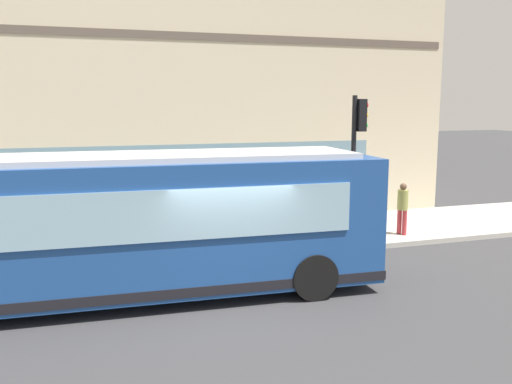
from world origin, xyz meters
TOP-DOWN VIEW (x-y plane):
  - ground at (0.00, 0.00)m, footprint 120.00×120.00m
  - sidewalk_curb at (4.75, 0.00)m, footprint 4.29×40.00m
  - building_corner at (10.71, 0.00)m, footprint 7.69×20.43m
  - city_bus_nearside at (0.79, 1.57)m, footprint 3.05×10.16m
  - traffic_light_near_corner at (3.11, -4.72)m, footprint 0.32×0.49m
  - fire_hydrant at (5.47, -2.01)m, footprint 0.35×0.35m
  - pedestrian_by_light_pole at (4.88, 0.88)m, footprint 0.32×0.32m
  - pedestrian_near_building_entrance at (3.43, -6.49)m, footprint 0.32×0.32m
  - newspaper_vending_box at (5.81, 3.62)m, footprint 0.44×0.43m

SIDE VIEW (x-z plane):
  - ground at x=0.00m, z-range 0.00..0.00m
  - sidewalk_curb at x=4.75m, z-range 0.00..0.15m
  - fire_hydrant at x=5.47m, z-range 0.14..0.88m
  - newspaper_vending_box at x=5.81m, z-range 0.15..1.05m
  - pedestrian_near_building_entrance at x=3.43m, z-range 0.26..1.84m
  - pedestrian_by_light_pole at x=4.88m, z-range 0.27..1.88m
  - city_bus_nearside at x=0.79m, z-range 0.02..3.09m
  - traffic_light_near_corner at x=3.11m, z-range 0.97..5.15m
  - building_corner at x=10.71m, z-range -0.01..11.27m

